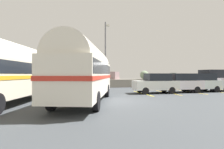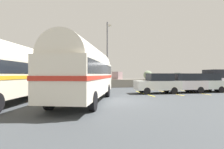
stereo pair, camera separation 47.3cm
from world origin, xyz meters
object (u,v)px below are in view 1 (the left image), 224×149
(parked_car_middle, at_px, (181,83))
(lamp_post, at_px, (106,53))
(parked_car_nearest, at_px, (156,83))
(second_coach, at_px, (8,70))
(pickup_truck, at_px, (218,81))
(parked_car_far, at_px, (200,82))
(vintage_coach, at_px, (86,70))

(parked_car_middle, relative_size, lamp_post, 0.60)
(parked_car_nearest, distance_m, lamp_post, 5.74)
(second_coach, xyz_separation_m, pickup_truck, (18.91, 3.59, -0.94))
(parked_car_far, height_order, pickup_truck, pickup_truck)
(parked_car_middle, bearing_deg, vintage_coach, 116.54)
(parked_car_nearest, bearing_deg, lamp_post, 66.47)
(vintage_coach, bearing_deg, pickup_truck, 32.72)
(vintage_coach, height_order, pickup_truck, vintage_coach)
(parked_car_nearest, height_order, lamp_post, lamp_post)
(parked_car_nearest, distance_m, pickup_truck, 7.52)
(pickup_truck, bearing_deg, parked_car_middle, 96.57)
(parked_car_nearest, xyz_separation_m, lamp_post, (-4.38, 2.22, 2.97))
(pickup_truck, bearing_deg, lamp_post, 84.69)
(parked_car_nearest, height_order, parked_car_far, same)
(vintage_coach, relative_size, pickup_truck, 1.77)
(second_coach, xyz_separation_m, lamp_post, (7.02, 5.52, 1.89))
(lamp_post, bearing_deg, pickup_truck, -9.18)
(parked_car_far, relative_size, lamp_post, 0.59)
(lamp_post, bearing_deg, second_coach, -141.82)
(lamp_post, bearing_deg, vintage_coach, -113.21)
(parked_car_nearest, distance_m, parked_car_far, 5.03)
(vintage_coach, relative_size, parked_car_nearest, 2.12)
(second_coach, relative_size, parked_car_middle, 2.09)
(vintage_coach, distance_m, parked_car_nearest, 7.78)
(pickup_truck, distance_m, lamp_post, 12.37)
(second_coach, bearing_deg, parked_car_middle, 27.31)
(parked_car_nearest, height_order, parked_car_middle, same)
(second_coach, bearing_deg, parked_car_far, 25.46)
(second_coach, distance_m, pickup_truck, 19.27)
(second_coach, relative_size, parked_car_far, 2.14)
(parked_car_nearest, relative_size, parked_car_middle, 0.99)
(parked_car_far, bearing_deg, parked_car_nearest, 93.07)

